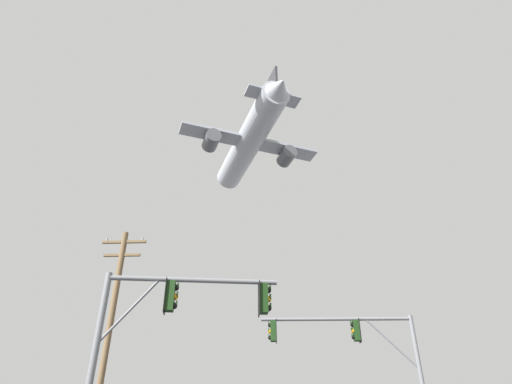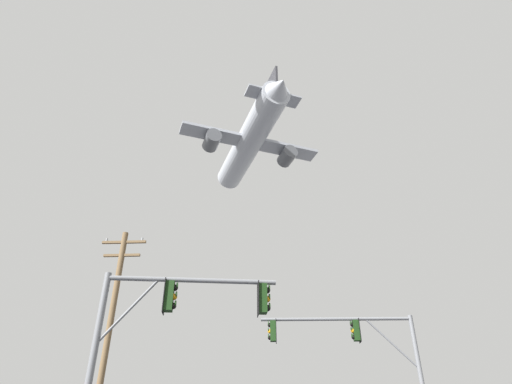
{
  "view_description": "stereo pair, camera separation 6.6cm",
  "coord_description": "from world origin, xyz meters",
  "px_view_note": "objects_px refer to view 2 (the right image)",
  "views": [
    {
      "loc": [
        -0.23,
        -3.5,
        1.48
      ],
      "look_at": [
        -1.34,
        20.52,
        15.62
      ],
      "focal_mm": 29.99,
      "sensor_mm": 36.0,
      "label": 1
    },
    {
      "loc": [
        -0.17,
        -3.5,
        1.48
      ],
      "look_at": [
        -1.34,
        20.52,
        15.62
      ],
      "focal_mm": 29.99,
      "sensor_mm": 36.0,
      "label": 2
    }
  ],
  "objects_px": {
    "signal_pole_near": "(163,324)",
    "signal_pole_far": "(362,352)",
    "airplane": "(249,142)",
    "utility_pole": "(108,335)"
  },
  "relations": [
    {
      "from": "signal_pole_near",
      "to": "airplane",
      "type": "distance_m",
      "value": 40.58
    },
    {
      "from": "signal_pole_far",
      "to": "utility_pole",
      "type": "height_order",
      "value": "utility_pole"
    },
    {
      "from": "airplane",
      "to": "signal_pole_near",
      "type": "bearing_deg",
      "value": -91.04
    },
    {
      "from": "signal_pole_far",
      "to": "airplane",
      "type": "bearing_deg",
      "value": 107.16
    },
    {
      "from": "signal_pole_near",
      "to": "signal_pole_far",
      "type": "xyz_separation_m",
      "value": [
        7.12,
        7.54,
        0.48
      ]
    },
    {
      "from": "signal_pole_near",
      "to": "signal_pole_far",
      "type": "height_order",
      "value": "signal_pole_far"
    },
    {
      "from": "signal_pole_near",
      "to": "signal_pole_far",
      "type": "bearing_deg",
      "value": 46.66
    },
    {
      "from": "signal_pole_far",
      "to": "airplane",
      "type": "xyz_separation_m",
      "value": [
        -6.59,
        21.35,
        28.0
      ]
    },
    {
      "from": "signal_pole_near",
      "to": "airplane",
      "type": "xyz_separation_m",
      "value": [
        0.52,
        28.9,
        28.48
      ]
    },
    {
      "from": "signal_pole_far",
      "to": "signal_pole_near",
      "type": "bearing_deg",
      "value": -133.34
    }
  ]
}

